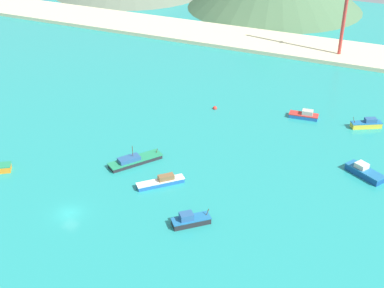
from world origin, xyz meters
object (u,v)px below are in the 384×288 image
(fishing_boat_6, at_px, (162,182))
(radio_tower, at_px, (346,2))
(fishing_boat_0, at_px, (367,124))
(fishing_boat_3, at_px, (304,115))
(fishing_boat_1, at_px, (134,160))
(buoy_1, at_px, (215,108))
(fishing_boat_2, at_px, (190,220))
(fishing_boat_7, at_px, (364,172))

(fishing_boat_6, bearing_deg, radio_tower, 78.07)
(fishing_boat_0, xyz_separation_m, fishing_boat_3, (-14.17, -1.16, -0.13))
(fishing_boat_1, relative_size, radio_tower, 0.33)
(fishing_boat_6, relative_size, buoy_1, 7.54)
(fishing_boat_0, height_order, fishing_boat_3, fishing_boat_0)
(fishing_boat_0, height_order, buoy_1, fishing_boat_0)
(fishing_boat_3, bearing_deg, fishing_boat_2, -99.65)
(radio_tower, bearing_deg, fishing_boat_6, -101.93)
(fishing_boat_1, height_order, fishing_boat_2, fishing_boat_1)
(fishing_boat_2, height_order, fishing_boat_3, fishing_boat_2)
(fishing_boat_3, distance_m, buoy_1, 21.63)
(fishing_boat_0, height_order, fishing_boat_2, fishing_boat_0)
(fishing_boat_1, bearing_deg, fishing_boat_2, -35.44)
(fishing_boat_6, xyz_separation_m, buoy_1, (-3.21, 34.81, -0.50))
(fishing_boat_0, distance_m, fishing_boat_6, 51.46)
(fishing_boat_6, distance_m, radio_tower, 87.12)
(radio_tower, bearing_deg, fishing_boat_0, -71.63)
(fishing_boat_3, height_order, buoy_1, fishing_boat_3)
(fishing_boat_2, height_order, buoy_1, fishing_boat_2)
(buoy_1, height_order, radio_tower, radio_tower)
(fishing_boat_3, xyz_separation_m, buoy_1, (-21.21, -4.20, -0.57))
(fishing_boat_6, bearing_deg, fishing_boat_0, 51.31)
(fishing_boat_1, relative_size, fishing_boat_3, 1.55)
(fishing_boat_0, height_order, fishing_boat_7, fishing_boat_0)
(fishing_boat_1, xyz_separation_m, radio_tower, (26.32, 79.17, 16.20))
(fishing_boat_3, distance_m, radio_tower, 47.56)
(fishing_boat_2, bearing_deg, fishing_boat_1, 144.56)
(fishing_boat_6, height_order, fishing_boat_7, fishing_boat_7)
(fishing_boat_6, xyz_separation_m, radio_tower, (17.69, 83.76, 16.17))
(fishing_boat_2, distance_m, radio_tower, 94.05)
(fishing_boat_7, distance_m, radio_tower, 68.65)
(fishing_boat_3, relative_size, radio_tower, 0.21)
(fishing_boat_2, xyz_separation_m, fishing_boat_7, (24.74, 27.78, -0.00))
(fishing_boat_7, bearing_deg, fishing_boat_1, -161.36)
(buoy_1, bearing_deg, radio_tower, 66.88)
(fishing_boat_1, distance_m, buoy_1, 30.71)
(fishing_boat_2, xyz_separation_m, radio_tower, (7.79, 92.35, 16.00))
(fishing_boat_6, bearing_deg, fishing_boat_7, 28.98)
(buoy_1, bearing_deg, fishing_boat_0, 8.61)
(fishing_boat_3, bearing_deg, fishing_boat_0, 4.68)
(fishing_boat_1, bearing_deg, buoy_1, 79.84)
(fishing_boat_7, height_order, radio_tower, radio_tower)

